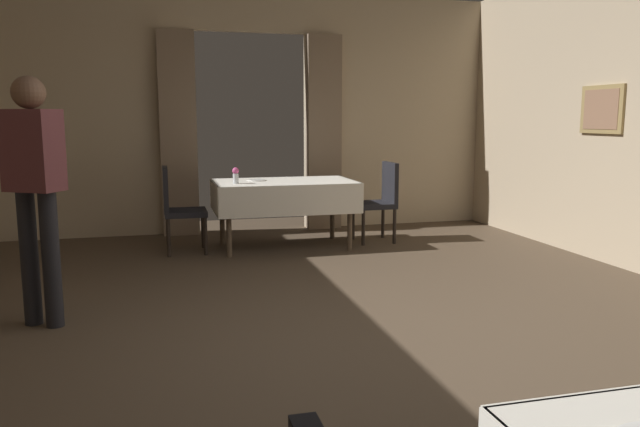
# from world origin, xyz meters

# --- Properties ---
(ground) EXTENTS (10.08, 10.08, 0.00)m
(ground) POSITION_xyz_m (0.00, 0.00, 0.00)
(ground) COLOR #4C3D2D
(wall_back) EXTENTS (6.40, 0.27, 3.00)m
(wall_back) POSITION_xyz_m (0.00, 4.18, 1.51)
(wall_back) COLOR tan
(wall_back) RESTS_ON ground
(dining_table_mid) EXTENTS (1.55, 0.94, 0.75)m
(dining_table_mid) POSITION_xyz_m (0.17, 3.00, 0.65)
(dining_table_mid) COLOR #4C3D2D
(dining_table_mid) RESTS_ON ground
(chair_mid_left) EXTENTS (0.44, 0.44, 0.93)m
(chair_mid_left) POSITION_xyz_m (-0.99, 3.00, 0.52)
(chair_mid_left) COLOR black
(chair_mid_left) RESTS_ON ground
(chair_mid_right) EXTENTS (0.44, 0.44, 0.93)m
(chair_mid_right) POSITION_xyz_m (1.34, 3.05, 0.52)
(chair_mid_right) COLOR black
(chair_mid_right) RESTS_ON ground
(flower_vase_mid) EXTENTS (0.07, 0.07, 0.17)m
(flower_vase_mid) POSITION_xyz_m (-0.38, 2.84, 0.84)
(flower_vase_mid) COLOR silver
(flower_vase_mid) RESTS_ON dining_table_mid
(plate_mid_b) EXTENTS (0.21, 0.21, 0.01)m
(plate_mid_b) POSITION_xyz_m (-0.11, 3.10, 0.76)
(plate_mid_b) COLOR white
(plate_mid_b) RESTS_ON dining_table_mid
(person_waiter_by_doorway) EXTENTS (0.42, 0.37, 1.72)m
(person_waiter_by_doorway) POSITION_xyz_m (-1.98, 0.83, 1.02)
(person_waiter_by_doorway) COLOR black
(person_waiter_by_doorway) RESTS_ON ground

